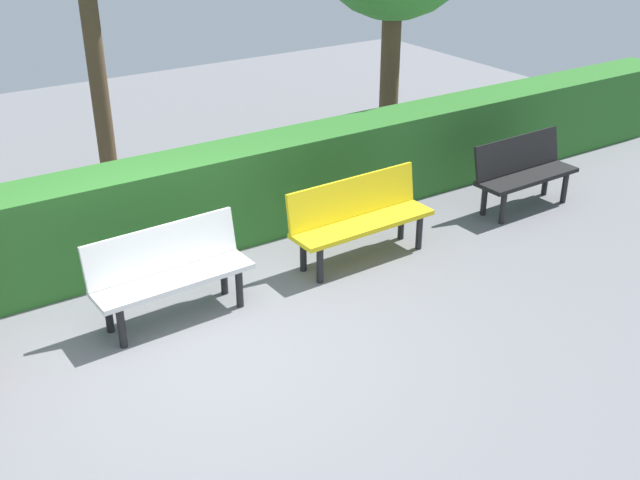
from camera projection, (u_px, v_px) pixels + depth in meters
ground_plane at (204, 348)px, 6.65m from camera, size 18.85×18.85×0.00m
bench_black at (523, 170)px, 9.17m from camera, size 1.39×0.49×0.86m
bench_yellow at (359, 215)px, 7.98m from camera, size 1.62×0.49×0.86m
bench_white at (169, 270)px, 6.92m from camera, size 1.48×0.51×0.86m
hedge_row at (216, 198)px, 8.28m from camera, size 14.85×0.65×1.05m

